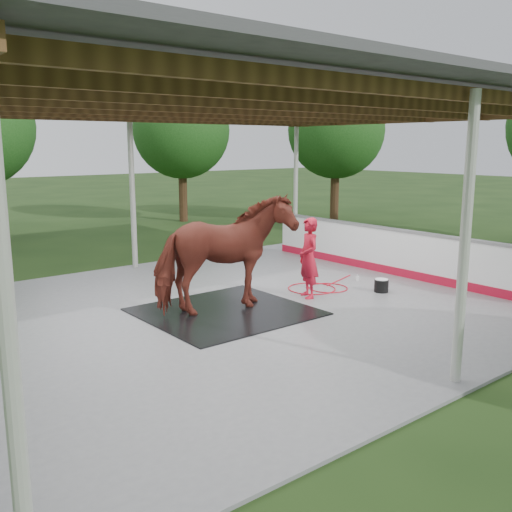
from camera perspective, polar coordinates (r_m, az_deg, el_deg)
ground at (r=11.44m, az=-1.12°, el=-5.24°), size 100.00×100.00×0.00m
concrete_slab at (r=11.44m, az=-1.12°, el=-5.12°), size 12.00×10.00×0.05m
pavilion_structure at (r=11.01m, az=-1.20°, el=14.99°), size 12.60×10.60×4.05m
dasher_board at (r=14.51m, az=13.38°, el=0.37°), size 0.16×8.00×1.15m
tree_belt at (r=11.89m, az=-2.75°, el=13.83°), size 28.00×28.00×5.80m
rubber_mat at (r=11.03m, az=-3.07°, el=-5.56°), size 3.02×2.83×0.02m
horse at (r=10.76m, az=-3.13°, el=0.18°), size 2.78×1.57×2.22m
handler at (r=11.92m, az=5.28°, el=-0.20°), size 0.60×0.72×1.69m
wash_bucket at (r=12.74m, az=12.42°, el=-2.87°), size 0.31×0.31×0.29m
soap_bottle_a at (r=12.88m, az=5.22°, el=-2.50°), size 0.13×0.14×0.30m
soap_bottle_b at (r=13.63m, az=10.09°, el=-2.16°), size 0.11×0.11×0.17m
hose_coil at (r=12.83m, az=6.29°, el=-3.21°), size 2.20×1.16×0.02m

